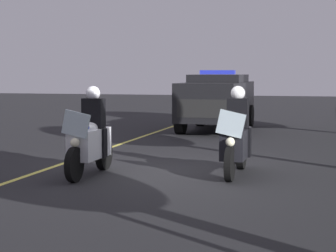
{
  "coord_description": "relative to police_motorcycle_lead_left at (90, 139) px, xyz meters",
  "views": [
    {
      "loc": [
        11.74,
        3.2,
        1.99
      ],
      "look_at": [
        -0.17,
        0.0,
        0.9
      ],
      "focal_mm": 65.55,
      "sensor_mm": 36.0,
      "label": 1
    }
  ],
  "objects": [
    {
      "name": "police_motorcycle_lead_left",
      "position": [
        0.0,
        0.0,
        0.0
      ],
      "size": [
        2.14,
        0.56,
        1.72
      ],
      "color": "black",
      "rests_on": "ground"
    },
    {
      "name": "lane_stripe_center",
      "position": [
        -0.85,
        -1.16,
        -0.7
      ],
      "size": [
        48.0,
        0.12,
        0.01
      ],
      "primitive_type": "cube",
      "color": "#E0D14C",
      "rests_on": "ground"
    },
    {
      "name": "police_motorcycle_lead_right",
      "position": [
        -0.8,
        2.7,
        0.0
      ],
      "size": [
        2.14,
        0.56,
        1.72
      ],
      "color": "black",
      "rests_on": "ground"
    },
    {
      "name": "ground_plane",
      "position": [
        -0.85,
        1.28,
        -0.7
      ],
      "size": [
        80.0,
        80.0,
        0.0
      ],
      "primitive_type": "plane",
      "color": "black"
    },
    {
      "name": "police_suv",
      "position": [
        -9.75,
        0.67,
        0.37
      ],
      "size": [
        4.92,
        2.09,
        2.05
      ],
      "color": "black",
      "rests_on": "ground"
    }
  ]
}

